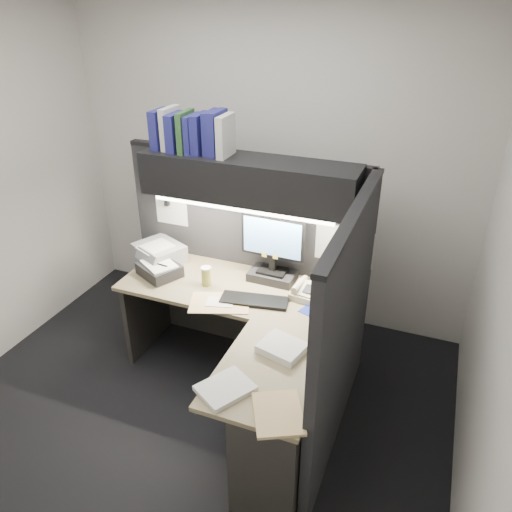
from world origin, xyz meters
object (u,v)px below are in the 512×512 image
object	(u,v)px
telephone	(307,292)
printer	(159,253)
keyboard	(254,300)
coffee_cup	(206,277)
monitor	(273,256)
desk	(248,377)
overhead_shelf	(248,179)
notebook_stack	(160,270)

from	to	relation	value
telephone	printer	bearing A→B (deg)	-176.22
keyboard	coffee_cup	distance (m)	0.43
monitor	telephone	bearing A→B (deg)	-21.80
keyboard	monitor	bearing A→B (deg)	77.60
telephone	monitor	bearing A→B (deg)	164.17
desk	telephone	xyz separation A→B (m)	(0.20, 0.62, 0.33)
desk	keyboard	distance (m)	0.54
desk	printer	size ratio (longest dim) A/B	4.75
desk	coffee_cup	xyz separation A→B (m)	(-0.54, 0.52, 0.35)
overhead_shelf	keyboard	bearing A→B (deg)	-61.63
coffee_cup	printer	bearing A→B (deg)	159.65
desk	telephone	size ratio (longest dim) A/B	8.13
desk	notebook_stack	distance (m)	1.12
overhead_shelf	printer	distance (m)	1.03
monitor	desk	bearing A→B (deg)	-80.00
monitor	notebook_stack	xyz separation A→B (m)	(-0.82, -0.25, -0.16)
desk	overhead_shelf	distance (m)	1.33
monitor	telephone	world-z (taller)	monitor
printer	keyboard	bearing A→B (deg)	8.33
desk	keyboard	world-z (taller)	keyboard
overhead_shelf	keyboard	distance (m)	0.84
telephone	printer	distance (m)	1.26
keyboard	printer	world-z (taller)	printer
printer	telephone	bearing A→B (deg)	21.19
telephone	notebook_stack	bearing A→B (deg)	-166.82
desk	monitor	size ratio (longest dim) A/B	3.29
telephone	notebook_stack	xyz separation A→B (m)	(-1.14, -0.11, 0.00)
overhead_shelf	monitor	bearing A→B (deg)	1.62
coffee_cup	printer	xyz separation A→B (m)	(-0.51, 0.19, 0.00)
monitor	coffee_cup	world-z (taller)	monitor
overhead_shelf	telephone	distance (m)	0.89
desk	keyboard	size ratio (longest dim) A/B	3.60
monitor	notebook_stack	size ratio (longest dim) A/B	1.73
desk	notebook_stack	world-z (taller)	notebook_stack
desk	overhead_shelf	world-z (taller)	overhead_shelf
desk	printer	bearing A→B (deg)	146.18
desk	monitor	bearing A→B (deg)	98.41
desk	monitor	xyz separation A→B (m)	(-0.11, 0.76, 0.49)
monitor	telephone	xyz separation A→B (m)	(0.31, -0.13, -0.16)
monitor	notebook_stack	distance (m)	0.88
printer	overhead_shelf	bearing A→B (deg)	28.48
printer	notebook_stack	size ratio (longest dim) A/B	1.20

